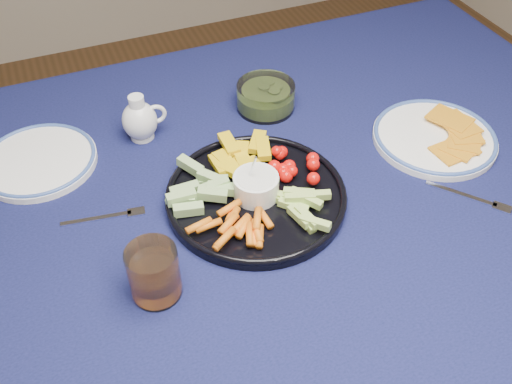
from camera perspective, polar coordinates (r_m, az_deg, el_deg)
name	(u,v)px	position (r m, az deg, el deg)	size (l,w,h in m)	color
dining_table	(244,222)	(1.14, -1.20, -2.99)	(1.67, 1.07, 0.75)	#4F291A
crudite_platter	(255,193)	(1.04, -0.13, -0.13)	(0.33, 0.33, 0.11)	black
creamer_pitcher	(140,120)	(1.19, -11.50, 7.07)	(0.09, 0.07, 0.10)	white
pickle_bowl	(266,98)	(1.26, 0.98, 9.41)	(0.13, 0.13, 0.06)	silver
cheese_plate	(435,136)	(1.23, 17.46, 5.38)	(0.25, 0.25, 0.03)	white
juice_tumbler	(154,275)	(0.90, -10.12, -8.20)	(0.08, 0.08, 0.09)	silver
fork_left	(110,216)	(1.06, -14.35, -2.37)	(0.15, 0.04, 0.00)	silver
fork_right	(475,199)	(1.13, 21.04, -0.65)	(0.11, 0.13, 0.00)	silver
side_plate_extra	(38,160)	(1.20, -20.92, 2.96)	(0.23, 0.23, 0.02)	white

